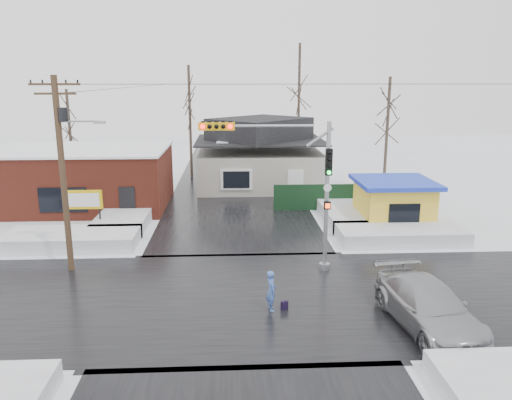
{
  "coord_description": "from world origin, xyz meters",
  "views": [
    {
      "loc": [
        -0.37,
        -19.1,
        8.84
      ],
      "look_at": [
        0.83,
        4.8,
        3.0
      ],
      "focal_mm": 35.0,
      "sensor_mm": 36.0,
      "label": 1
    }
  ],
  "objects_px": {
    "traffic_signal": "(293,176)",
    "kiosk": "(393,203)",
    "utility_pole": "(63,164)",
    "car": "(428,307)",
    "pedestrian": "(271,291)",
    "marquee_sign": "(83,201)"
  },
  "relations": [
    {
      "from": "traffic_signal",
      "to": "pedestrian",
      "type": "distance_m",
      "value": 5.74
    },
    {
      "from": "kiosk",
      "to": "car",
      "type": "height_order",
      "value": "kiosk"
    },
    {
      "from": "utility_pole",
      "to": "car",
      "type": "bearing_deg",
      "value": -23.52
    },
    {
      "from": "car",
      "to": "marquee_sign",
      "type": "bearing_deg",
      "value": 134.52
    },
    {
      "from": "utility_pole",
      "to": "car",
      "type": "relative_size",
      "value": 1.59
    },
    {
      "from": "kiosk",
      "to": "pedestrian",
      "type": "distance_m",
      "value": 13.99
    },
    {
      "from": "car",
      "to": "traffic_signal",
      "type": "bearing_deg",
      "value": 118.86
    },
    {
      "from": "traffic_signal",
      "to": "car",
      "type": "relative_size",
      "value": 1.24
    },
    {
      "from": "utility_pole",
      "to": "kiosk",
      "type": "distance_m",
      "value": 18.95
    },
    {
      "from": "traffic_signal",
      "to": "kiosk",
      "type": "height_order",
      "value": "traffic_signal"
    },
    {
      "from": "traffic_signal",
      "to": "car",
      "type": "xyz_separation_m",
      "value": [
        4.25,
        -5.82,
        -3.72
      ]
    },
    {
      "from": "traffic_signal",
      "to": "kiosk",
      "type": "relative_size",
      "value": 1.52
    },
    {
      "from": "utility_pole",
      "to": "car",
      "type": "distance_m",
      "value": 16.5
    },
    {
      "from": "traffic_signal",
      "to": "kiosk",
      "type": "xyz_separation_m",
      "value": [
        7.07,
        7.03,
        -3.08
      ]
    },
    {
      "from": "kiosk",
      "to": "traffic_signal",
      "type": "bearing_deg",
      "value": -135.16
    },
    {
      "from": "utility_pole",
      "to": "marquee_sign",
      "type": "bearing_deg",
      "value": 100.13
    },
    {
      "from": "traffic_signal",
      "to": "kiosk",
      "type": "distance_m",
      "value": 10.43
    },
    {
      "from": "pedestrian",
      "to": "car",
      "type": "relative_size",
      "value": 0.29
    },
    {
      "from": "kiosk",
      "to": "pedestrian",
      "type": "xyz_separation_m",
      "value": [
        -8.38,
        -11.19,
        -0.65
      ]
    },
    {
      "from": "marquee_sign",
      "to": "pedestrian",
      "type": "bearing_deg",
      "value": -46.55
    },
    {
      "from": "traffic_signal",
      "to": "utility_pole",
      "type": "bearing_deg",
      "value": 177.05
    },
    {
      "from": "traffic_signal",
      "to": "kiosk",
      "type": "bearing_deg",
      "value": 44.84
    }
  ]
}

